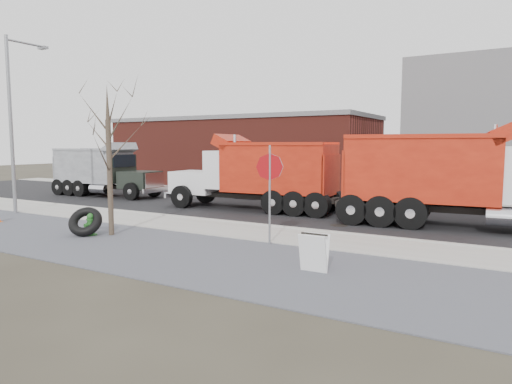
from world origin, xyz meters
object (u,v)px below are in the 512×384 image
Objects in this scene: fire_hydrant at (90,225)px; truck_tire at (85,222)px; stop_sign at (270,178)px; dump_truck_red_a at (458,176)px; dump_truck_grey at (103,169)px; sandwich_board at (314,252)px; dump_truck_red_b at (258,172)px.

fire_hydrant is 0.54× the size of truck_tire.
stop_sign reaches higher than fire_hydrant.
dump_truck_red_a is at bearing 38.16° from stop_sign.
dump_truck_red_a is (10.90, 8.17, 1.48)m from truck_tire.
fire_hydrant is 12.87m from dump_truck_grey.
dump_truck_grey is (-9.29, 8.82, 1.28)m from fire_hydrant.
stop_sign reaches higher than truck_tire.
truck_tire is at bearing 177.58° from sandwich_board.
dump_truck_red_a reaches higher than fire_hydrant.
fire_hydrant is 0.08× the size of dump_truck_red_a.
truck_tire reaches higher than sandwich_board.
dump_truck_red_a is at bearing -5.18° from dump_truck_grey.
dump_truck_red_a is 1.38× the size of dump_truck_grey.
dump_truck_red_a reaches higher than sandwich_board.
stop_sign is 7.78m from dump_truck_red_a.
truck_tire is 8.63m from sandwich_board.
truck_tire is 0.47× the size of stop_sign.
sandwich_board is (8.63, -0.24, 0.00)m from truck_tire.
sandwich_board is 0.10× the size of dump_truck_red_a.
dump_truck_grey is (-20.07, 0.75, -0.34)m from dump_truck_red_a.
dump_truck_red_b is at bearing 126.41° from sandwich_board.
dump_truck_red_a reaches higher than dump_truck_grey.
dump_truck_grey is at bearing 148.72° from fire_hydrant.
dump_truck_grey is at bearing 141.34° from stop_sign.
sandwich_board is at bearing -110.30° from dump_truck_red_a.
stop_sign is at bearing -132.69° from dump_truck_red_a.
sandwich_board is at bearing 9.85° from fire_hydrant.
fire_hydrant is 8.68m from dump_truck_red_b.
sandwich_board is 20.06m from dump_truck_grey.
stop_sign is (6.05, 1.89, 1.75)m from fire_hydrant.
stop_sign is 0.36× the size of dump_truck_red_b.
dump_truck_red_a is (4.73, 6.17, -0.13)m from stop_sign.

